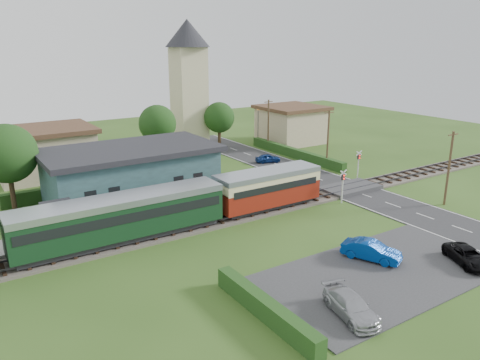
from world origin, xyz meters
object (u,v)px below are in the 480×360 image
car_on_road (268,158)px  car_park_dark (468,256)px  equipment_hut (59,219)px  crossing_signal_far (359,161)px  car_park_silver (351,306)px  pedestrian_far (76,223)px  church_tower (189,76)px  station_building (131,174)px  crossing_signal_near (343,182)px  house_west (45,152)px  train (78,226)px  car_park_blue (371,251)px  house_east (291,124)px  pedestrian_near (238,188)px

car_on_road → car_park_dark: size_ratio=0.79×
equipment_hut → car_park_dark: (22.50, -19.55, -1.11)m
equipment_hut → crossing_signal_far: crossing_signal_far is taller
car_park_silver → car_park_dark: (11.45, 0.15, -0.06)m
car_park_silver → pedestrian_far: pedestrian_far is taller
car_park_silver → church_tower: bearing=87.6°
station_building → car_on_road: station_building is taller
crossing_signal_near → pedestrian_far: size_ratio=2.13×
house_west → car_park_silver: bearing=-78.5°
train → car_on_road: 30.36m
train → car_on_road: size_ratio=13.67×
car_on_road → crossing_signal_far: bearing=-143.7°
equipment_hut → car_park_blue: (17.40, -15.46, -1.00)m
crossing_signal_near → crossing_signal_far: same height
car_park_blue → car_park_dark: bearing=-63.2°
crossing_signal_far → car_park_blue: bearing=-134.1°
station_building → pedestrian_far: bearing=-138.9°
train → crossing_signal_far: size_ratio=13.18×
house_west → crossing_signal_near: size_ratio=3.30×
house_east → car_park_dark: bearing=-112.0°
church_tower → car_on_road: 16.23m
station_building → car_on_road: 20.32m
station_building → house_east: 32.70m
car_park_dark → pedestrian_far: bearing=162.5°
church_tower → crossing_signal_far: bearing=-70.0°
crossing_signal_far → car_park_dark: bearing=-115.9°
car_park_blue → house_east: bearing=34.6°
car_on_road → car_park_blue: bearing=175.7°
station_building → crossing_signal_far: bearing=-15.6°
pedestrian_near → car_park_silver: bearing=68.6°
station_building → train: size_ratio=0.37×
house_west → car_on_road: size_ratio=3.42×
pedestrian_near → pedestrian_far: (-15.35, -0.54, -0.09)m
house_west → house_east: same height
house_west → car_on_road: (24.64, -9.20, -2.20)m
station_building → crossing_signal_near: station_building is taller
pedestrian_near → house_west: bearing=-61.4°
church_tower → house_east: 17.21m
house_east → crossing_signal_near: 27.95m
car_on_road → pedestrian_near: size_ratio=1.85×
station_building → car_park_dark: bearing=-60.2°
train → crossing_signal_near: 23.89m
equipment_hut → car_park_dark: size_ratio=0.64×
car_on_road → car_park_blue: size_ratio=0.78×
crossing_signal_near → pedestrian_near: (-7.88, 5.96, -0.84)m
house_east → pedestrian_near: house_east is taller
crossing_signal_near → pedestrian_near: size_ratio=1.91×
car_park_dark → crossing_signal_near: bearing=106.9°
pedestrian_near → house_east: bearing=-145.5°
church_tower → pedestrian_near: size_ratio=10.28×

